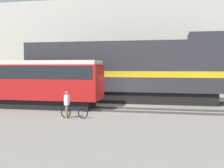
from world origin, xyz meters
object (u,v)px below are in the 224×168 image
Objects in this scene: streetcar at (36,81)px; person at (67,102)px; bicycle at (74,113)px; freight_locomotive at (124,71)px.

streetcar is 5.31m from person.
bicycle is at bearing 20.63° from person.
freight_locomotive is 1.71× the size of streetcar.
person is at bearing -103.95° from freight_locomotive.
freight_locomotive reaches higher than streetcar.
streetcar is at bearing 141.13° from bicycle.
streetcar is (-5.87, -4.74, -0.69)m from freight_locomotive.
streetcar is 6.06× the size of person.
freight_locomotive is 9.95× the size of bicycle.
freight_locomotive is at bearing 76.05° from person.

